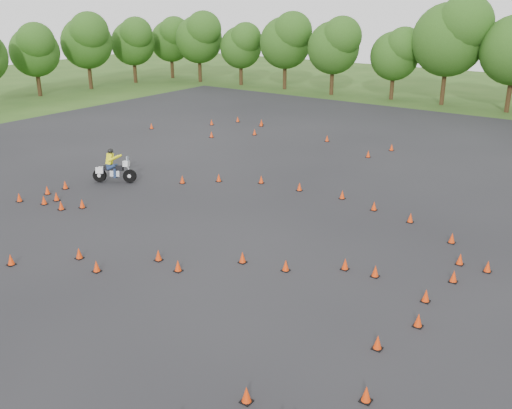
{
  "coord_description": "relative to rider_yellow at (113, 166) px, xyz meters",
  "views": [
    {
      "loc": [
        14.11,
        -15.96,
        10.18
      ],
      "look_at": [
        0.0,
        4.0,
        1.2
      ],
      "focal_mm": 40.0,
      "sensor_mm": 36.0,
      "label": 1
    }
  ],
  "objects": [
    {
      "name": "traffic_cones",
      "position": [
        10.23,
        0.73,
        -0.75
      ],
      "size": [
        36.2,
        33.03,
        0.45
      ],
      "color": "#F03B0A",
      "rests_on": "asphalt_pad"
    },
    {
      "name": "rider_yellow",
      "position": [
        0.0,
        0.0,
        0.0
      ],
      "size": [
        2.57,
        1.98,
        1.95
      ],
      "primitive_type": null,
      "rotation": [
        0.0,
        0.0,
        0.54
      ],
      "color": "#F9F216",
      "rests_on": "ground"
    },
    {
      "name": "ground",
      "position": [
        10.7,
        -4.96,
        -0.98
      ],
      "size": [
        140.0,
        140.0,
        0.0
      ],
      "primitive_type": "plane",
      "color": "#2D5119",
      "rests_on": "ground"
    },
    {
      "name": "asphalt_pad",
      "position": [
        10.7,
        1.04,
        -0.98
      ],
      "size": [
        62.0,
        62.0,
        0.0
      ],
      "primitive_type": "plane",
      "color": "black",
      "rests_on": "ground"
    }
  ]
}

